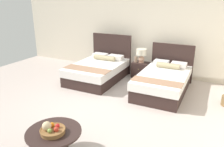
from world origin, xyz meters
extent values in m
cube|color=#BBABA3|center=(0.00, 0.00, -0.01)|extent=(10.00, 9.70, 0.02)
cube|color=beige|center=(0.00, 3.05, 1.29)|extent=(10.00, 0.12, 2.57)
cube|color=#30201D|center=(-1.03, 1.57, 0.15)|extent=(1.37, 2.00, 0.31)
cube|color=white|center=(-1.03, 1.57, 0.42)|extent=(1.41, 2.04, 0.23)
cube|color=#30201D|center=(-1.05, 2.58, 0.65)|extent=(1.41, 0.09, 1.31)
cube|color=white|center=(-1.34, 2.29, 0.60)|extent=(0.48, 0.31, 0.14)
cube|color=white|center=(-0.76, 2.30, 0.60)|extent=(0.48, 0.31, 0.14)
cylinder|color=tan|center=(-1.04, 2.05, 0.61)|extent=(0.73, 0.16, 0.15)
cube|color=#9D7459|center=(-1.02, 0.97, 0.54)|extent=(1.40, 0.46, 0.01)
cube|color=#30201D|center=(1.03, 1.57, 0.17)|extent=(1.22, 2.08, 0.33)
cube|color=white|center=(1.03, 1.57, 0.44)|extent=(1.26, 2.12, 0.21)
cube|color=#30201D|center=(1.01, 2.62, 0.58)|extent=(1.26, 0.09, 1.16)
cube|color=silver|center=(0.76, 2.33, 0.61)|extent=(0.43, 0.31, 0.14)
cube|color=white|center=(1.28, 2.34, 0.61)|extent=(0.43, 0.31, 0.14)
cylinder|color=tan|center=(1.02, 2.09, 0.62)|extent=(0.65, 0.16, 0.15)
cube|color=#9D7459|center=(1.05, 0.89, 0.55)|extent=(1.25, 0.40, 0.01)
cube|color=#30201D|center=(0.07, 2.47, 0.25)|extent=(0.54, 0.39, 0.49)
sphere|color=tan|center=(0.07, 2.26, 0.32)|extent=(0.02, 0.02, 0.02)
cylinder|color=#D8A486|center=(0.07, 2.49, 0.50)|extent=(0.17, 0.17, 0.02)
ellipsoid|color=#D8A486|center=(0.07, 2.49, 0.61)|extent=(0.19, 0.19, 0.18)
cylinder|color=#99844C|center=(0.07, 2.49, 0.72)|extent=(0.02, 0.02, 0.04)
cylinder|color=beige|center=(0.07, 2.49, 0.84)|extent=(0.34, 0.34, 0.19)
cylinder|color=#9D7F66|center=(-0.09, 2.43, 0.58)|extent=(0.10, 0.10, 0.17)
torus|color=#9D7F66|center=(-0.09, 2.43, 0.67)|extent=(0.09, 0.09, 0.01)
cylinder|color=#30201D|center=(0.17, -1.79, 0.21)|extent=(0.12, 0.12, 0.43)
cylinder|color=#30201D|center=(0.17, -1.79, 0.44)|extent=(0.89, 0.89, 0.04)
cylinder|color=olive|center=(0.19, -1.84, 0.49)|extent=(0.38, 0.38, 0.07)
torus|color=olive|center=(0.19, -1.84, 0.53)|extent=(0.40, 0.40, 0.02)
sphere|color=red|center=(0.28, -1.85, 0.56)|extent=(0.08, 0.08, 0.08)
sphere|color=red|center=(0.23, -1.76, 0.56)|extent=(0.07, 0.07, 0.07)
sphere|color=orange|center=(0.13, -1.78, 0.56)|extent=(0.08, 0.08, 0.08)
sphere|color=#D0B488|center=(0.12, -1.88, 0.59)|extent=(0.15, 0.15, 0.15)
sphere|color=#86A34A|center=(0.21, -1.92, 0.56)|extent=(0.07, 0.07, 0.07)
camera|label=1|loc=(2.41, -4.11, 2.50)|focal=35.98mm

